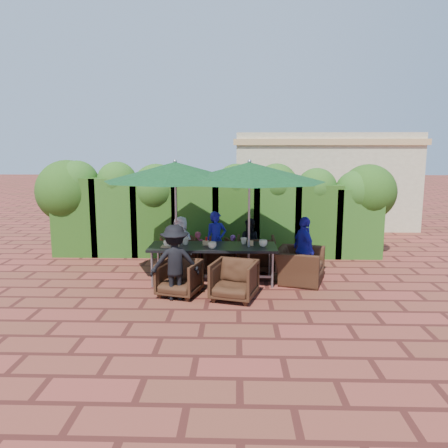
{
  "coord_description": "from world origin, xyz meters",
  "views": [
    {
      "loc": [
        0.51,
        -8.6,
        2.62
      ],
      "look_at": [
        0.25,
        0.4,
        1.11
      ],
      "focal_mm": 35.0,
      "sensor_mm": 36.0,
      "label": 1
    }
  ],
  "objects_px": {
    "umbrella_left": "(175,172)",
    "chair_end_right": "(299,260)",
    "umbrella_right": "(249,172)",
    "chair_far_right": "(256,252)",
    "chair_far_left": "(179,252)",
    "chair_far_mid": "(216,253)",
    "dining_table": "(213,249)",
    "chair_near_right": "(234,278)",
    "chair_near_left": "(179,276)"
  },
  "relations": [
    {
      "from": "chair_far_mid",
      "to": "chair_end_right",
      "type": "bearing_deg",
      "value": 132.63
    },
    {
      "from": "umbrella_left",
      "to": "chair_end_right",
      "type": "height_order",
      "value": "umbrella_left"
    },
    {
      "from": "chair_far_right",
      "to": "chair_near_left",
      "type": "bearing_deg",
      "value": 50.71
    },
    {
      "from": "umbrella_right",
      "to": "chair_near_right",
      "type": "relative_size",
      "value": 3.85
    },
    {
      "from": "chair_far_left",
      "to": "chair_far_mid",
      "type": "distance_m",
      "value": 0.82
    },
    {
      "from": "dining_table",
      "to": "umbrella_right",
      "type": "height_order",
      "value": "umbrella_right"
    },
    {
      "from": "chair_far_mid",
      "to": "chair_near_right",
      "type": "relative_size",
      "value": 0.94
    },
    {
      "from": "chair_far_right",
      "to": "chair_end_right",
      "type": "relative_size",
      "value": 0.83
    },
    {
      "from": "chair_far_right",
      "to": "chair_end_right",
      "type": "distance_m",
      "value": 1.15
    },
    {
      "from": "chair_far_left",
      "to": "chair_far_mid",
      "type": "relative_size",
      "value": 1.06
    },
    {
      "from": "dining_table",
      "to": "chair_far_mid",
      "type": "distance_m",
      "value": 1.08
    },
    {
      "from": "chair_far_mid",
      "to": "chair_end_right",
      "type": "height_order",
      "value": "chair_end_right"
    },
    {
      "from": "chair_near_left",
      "to": "chair_far_left",
      "type": "bearing_deg",
      "value": 113.3
    },
    {
      "from": "chair_near_left",
      "to": "dining_table",
      "type": "bearing_deg",
      "value": 71.93
    },
    {
      "from": "dining_table",
      "to": "chair_far_mid",
      "type": "height_order",
      "value": "dining_table"
    },
    {
      "from": "chair_near_right",
      "to": "chair_far_mid",
      "type": "bearing_deg",
      "value": 117.5
    },
    {
      "from": "umbrella_left",
      "to": "chair_near_right",
      "type": "relative_size",
      "value": 3.72
    },
    {
      "from": "dining_table",
      "to": "umbrella_left",
      "type": "height_order",
      "value": "umbrella_left"
    },
    {
      "from": "umbrella_left",
      "to": "dining_table",
      "type": "bearing_deg",
      "value": -6.15
    },
    {
      "from": "umbrella_right",
      "to": "chair_near_right",
      "type": "height_order",
      "value": "umbrella_right"
    },
    {
      "from": "umbrella_right",
      "to": "chair_far_right",
      "type": "distance_m",
      "value": 2.01
    },
    {
      "from": "umbrella_right",
      "to": "chair_near_left",
      "type": "xyz_separation_m",
      "value": [
        -1.29,
        -0.79,
        -1.85
      ]
    },
    {
      "from": "umbrella_left",
      "to": "chair_far_right",
      "type": "bearing_deg",
      "value": 25.08
    },
    {
      "from": "chair_near_left",
      "to": "chair_far_mid",
      "type": "bearing_deg",
      "value": 88.85
    },
    {
      "from": "umbrella_right",
      "to": "chair_far_left",
      "type": "relative_size",
      "value": 3.83
    },
    {
      "from": "chair_far_mid",
      "to": "chair_near_right",
      "type": "distance_m",
      "value": 2.11
    },
    {
      "from": "chair_near_right",
      "to": "chair_near_left",
      "type": "bearing_deg",
      "value": -174.37
    },
    {
      "from": "umbrella_right",
      "to": "umbrella_left",
      "type": "bearing_deg",
      "value": 174.43
    },
    {
      "from": "umbrella_right",
      "to": "chair_near_right",
      "type": "xyz_separation_m",
      "value": [
        -0.28,
        -0.97,
        -1.83
      ]
    },
    {
      "from": "chair_far_mid",
      "to": "chair_far_left",
      "type": "bearing_deg",
      "value": -17.28
    },
    {
      "from": "chair_far_right",
      "to": "chair_far_left",
      "type": "bearing_deg",
      "value": -4.22
    },
    {
      "from": "chair_far_left",
      "to": "chair_near_right",
      "type": "bearing_deg",
      "value": 101.09
    },
    {
      "from": "chair_far_left",
      "to": "chair_end_right",
      "type": "bearing_deg",
      "value": 139.57
    },
    {
      "from": "chair_far_left",
      "to": "chair_far_mid",
      "type": "xyz_separation_m",
      "value": [
        0.82,
        0.02,
        -0.02
      ]
    },
    {
      "from": "chair_near_left",
      "to": "chair_near_right",
      "type": "relative_size",
      "value": 0.94
    },
    {
      "from": "chair_near_right",
      "to": "umbrella_left",
      "type": "bearing_deg",
      "value": 152.54
    },
    {
      "from": "chair_near_right",
      "to": "chair_end_right",
      "type": "xyz_separation_m",
      "value": [
        1.31,
        1.11,
        0.07
      ]
    },
    {
      "from": "chair_far_mid",
      "to": "chair_near_left",
      "type": "height_order",
      "value": "chair_far_mid"
    },
    {
      "from": "dining_table",
      "to": "chair_far_left",
      "type": "distance_m",
      "value": 1.34
    },
    {
      "from": "dining_table",
      "to": "umbrella_right",
      "type": "bearing_deg",
      "value": -4.97
    },
    {
      "from": "chair_end_right",
      "to": "dining_table",
      "type": "bearing_deg",
      "value": 110.08
    },
    {
      "from": "umbrella_right",
      "to": "chair_far_mid",
      "type": "xyz_separation_m",
      "value": [
        -0.7,
        1.1,
        -1.85
      ]
    },
    {
      "from": "umbrella_left",
      "to": "chair_end_right",
      "type": "distance_m",
      "value": 3.05
    },
    {
      "from": "dining_table",
      "to": "chair_near_right",
      "type": "bearing_deg",
      "value": -67.29
    },
    {
      "from": "chair_far_right",
      "to": "chair_near_left",
      "type": "relative_size",
      "value": 1.18
    },
    {
      "from": "dining_table",
      "to": "chair_end_right",
      "type": "distance_m",
      "value": 1.76
    },
    {
      "from": "chair_near_left",
      "to": "chair_end_right",
      "type": "height_order",
      "value": "chair_end_right"
    },
    {
      "from": "umbrella_left",
      "to": "umbrella_right",
      "type": "relative_size",
      "value": 0.97
    },
    {
      "from": "umbrella_right",
      "to": "chair_near_left",
      "type": "bearing_deg",
      "value": -148.64
    },
    {
      "from": "chair_far_mid",
      "to": "chair_end_right",
      "type": "xyz_separation_m",
      "value": [
        1.73,
        -0.96,
        0.09
      ]
    }
  ]
}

